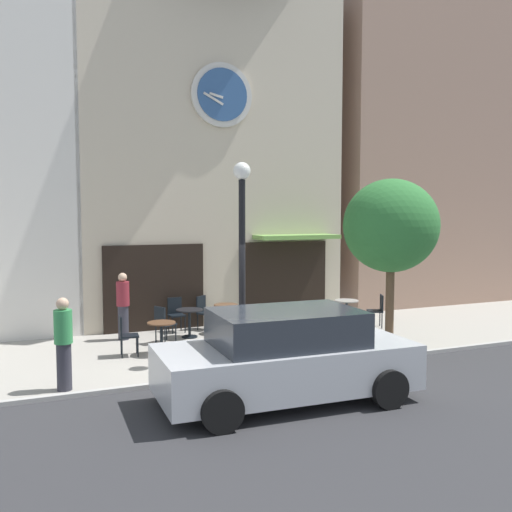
# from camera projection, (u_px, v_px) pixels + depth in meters

# --- Properties ---
(ground_plane) EXTENTS (27.28, 11.79, 0.13)m
(ground_plane) POSITION_uv_depth(u_px,v_px,m) (297.00, 388.00, 10.28)
(ground_plane) COLOR #9E998E
(clock_building) EXTENTS (7.70, 4.39, 11.77)m
(clock_building) POSITION_uv_depth(u_px,v_px,m) (205.00, 114.00, 16.79)
(clock_building) COLOR beige
(clock_building) RESTS_ON ground_plane
(neighbor_building_right) EXTENTS (6.76, 4.23, 12.38)m
(neighbor_building_right) POSITION_uv_depth(u_px,v_px,m) (407.00, 128.00, 20.42)
(neighbor_building_right) COLOR #9E7A66
(neighbor_building_right) RESTS_ON ground_plane
(street_lamp) EXTENTS (0.36, 0.36, 4.20)m
(street_lamp) POSITION_uv_depth(u_px,v_px,m) (242.00, 262.00, 11.75)
(street_lamp) COLOR black
(street_lamp) RESTS_ON ground_plane
(street_tree) EXTENTS (2.29, 2.06, 3.94)m
(street_tree) POSITION_uv_depth(u_px,v_px,m) (391.00, 226.00, 13.10)
(street_tree) COLOR brown
(street_tree) RESTS_ON ground_plane
(cafe_table_center) EXTENTS (0.63, 0.63, 0.72)m
(cafe_table_center) POSITION_uv_depth(u_px,v_px,m) (161.00, 333.00, 12.55)
(cafe_table_center) COLOR black
(cafe_table_center) RESTS_ON ground_plane
(cafe_table_near_curb) EXTENTS (0.68, 0.68, 0.72)m
(cafe_table_near_curb) POSITION_uv_depth(u_px,v_px,m) (189.00, 318.00, 14.22)
(cafe_table_near_curb) COLOR black
(cafe_table_near_curb) RESTS_ON ground_plane
(cafe_table_rightmost) EXTENTS (0.63, 0.63, 0.76)m
(cafe_table_rightmost) POSITION_uv_depth(u_px,v_px,m) (226.00, 314.00, 14.73)
(cafe_table_rightmost) COLOR black
(cafe_table_rightmost) RESTS_ON ground_plane
(cafe_table_center_left) EXTENTS (0.69, 0.69, 0.73)m
(cafe_table_center_left) POSITION_uv_depth(u_px,v_px,m) (312.00, 324.00, 13.45)
(cafe_table_center_left) COLOR black
(cafe_table_center_left) RESTS_ON ground_plane
(cafe_table_leftmost) EXTENTS (0.65, 0.65, 0.73)m
(cafe_table_leftmost) POSITION_uv_depth(u_px,v_px,m) (347.00, 308.00, 15.60)
(cafe_table_leftmost) COLOR black
(cafe_table_leftmost) RESTS_ON ground_plane
(cafe_chair_near_tree) EXTENTS (0.51, 0.51, 0.90)m
(cafe_chair_near_tree) POSITION_uv_depth(u_px,v_px,m) (281.00, 326.00, 13.05)
(cafe_chair_near_tree) COLOR black
(cafe_chair_near_tree) RESTS_ON ground_plane
(cafe_chair_curbside) EXTENTS (0.56, 0.56, 0.90)m
(cafe_chair_curbside) POSITION_uv_depth(u_px,v_px,m) (204.00, 310.00, 15.21)
(cafe_chair_curbside) COLOR black
(cafe_chair_curbside) RESTS_ON ground_plane
(cafe_chair_facing_street) EXTENTS (0.44, 0.44, 0.90)m
(cafe_chair_facing_street) POSITION_uv_depth(u_px,v_px,m) (125.00, 332.00, 12.38)
(cafe_chair_facing_street) COLOR black
(cafe_chair_facing_street) RESTS_ON ground_plane
(cafe_chair_under_awning) EXTENTS (0.54, 0.54, 0.90)m
(cafe_chair_under_awning) POSITION_uv_depth(u_px,v_px,m) (163.00, 321.00, 13.61)
(cafe_chair_under_awning) COLOR black
(cafe_chair_under_awning) RESTS_ON ground_plane
(cafe_chair_facing_wall) EXTENTS (0.42, 0.42, 0.90)m
(cafe_chair_facing_wall) POSITION_uv_depth(u_px,v_px,m) (176.00, 312.00, 14.91)
(cafe_chair_facing_wall) COLOR black
(cafe_chair_facing_wall) RESTS_ON ground_plane
(cafe_chair_near_lamp) EXTENTS (0.53, 0.53, 0.90)m
(cafe_chair_near_lamp) POSITION_uv_depth(u_px,v_px,m) (378.00, 308.00, 15.46)
(cafe_chair_near_lamp) COLOR black
(cafe_chair_near_lamp) RESTS_ON ground_plane
(pedestrian_green) EXTENTS (0.40, 0.40, 1.67)m
(pedestrian_green) POSITION_uv_depth(u_px,v_px,m) (64.00, 343.00, 10.00)
(pedestrian_green) COLOR #2D2D38
(pedestrian_green) RESTS_ON ground_plane
(pedestrian_maroon) EXTENTS (0.43, 0.43, 1.67)m
(pedestrian_maroon) POSITION_uv_depth(u_px,v_px,m) (123.00, 305.00, 13.96)
(pedestrian_maroon) COLOR #2D2D38
(pedestrian_maroon) RESTS_ON ground_plane
(parked_car_silver) EXTENTS (4.36, 2.13, 1.55)m
(parked_car_silver) POSITION_uv_depth(u_px,v_px,m) (286.00, 357.00, 9.42)
(parked_car_silver) COLOR #B7BABF
(parked_car_silver) RESTS_ON ground_plane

